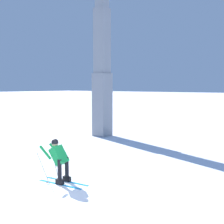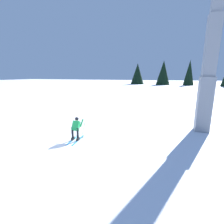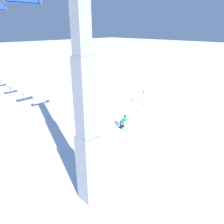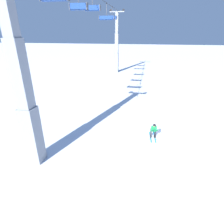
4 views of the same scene
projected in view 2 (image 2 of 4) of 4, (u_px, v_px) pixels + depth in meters
name	position (u px, v px, depth m)	size (l,w,h in m)	color
ground_plane	(55.00, 143.00, 9.76)	(260.00, 260.00, 0.00)	white
skier_carving_main	(76.00, 127.00, 10.22)	(1.76, 0.74, 1.56)	#198CCC
lift_tower_near	(210.00, 59.00, 10.88)	(0.92, 2.51, 12.32)	gray
tree_line_ridge	(173.00, 73.00, 66.87)	(11.40, 39.93, 9.97)	black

